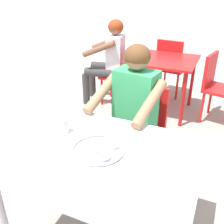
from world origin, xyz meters
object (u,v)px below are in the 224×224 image
at_px(table_foreground, 105,164).
at_px(chair_red_left, 123,72).
at_px(patron_background, 109,55).
at_px(drinking_cup, 62,125).
at_px(thali_tray, 98,150).
at_px(diner_foreground, 130,108).
at_px(chair_red_far, 171,65).
at_px(table_background_red, 165,66).
at_px(chair_foreground, 140,123).
at_px(chair_red_right, 217,84).

bearing_deg(table_foreground, chair_red_left, 109.06).
bearing_deg(patron_background, drinking_cup, -73.56).
distance_m(thali_tray, diner_foreground, 0.64).
distance_m(thali_tray, patron_background, 2.33).
bearing_deg(chair_red_far, thali_tray, -86.57).
height_order(thali_tray, table_background_red, thali_tray).
relative_size(diner_foreground, chair_red_far, 1.39).
distance_m(chair_foreground, diner_foreground, 0.32).
bearing_deg(chair_foreground, chair_red_far, 94.54).
xyz_separation_m(table_foreground, chair_red_right, (0.49, 2.18, -0.16)).
height_order(chair_foreground, diner_foreground, diner_foreground).
bearing_deg(chair_red_far, patron_background, -142.25).
xyz_separation_m(drinking_cup, chair_red_right, (0.85, 2.07, -0.29)).
relative_size(diner_foreground, patron_background, 1.03).
xyz_separation_m(drinking_cup, diner_foreground, (0.27, 0.55, -0.07)).
xyz_separation_m(table_background_red, chair_red_right, (0.66, 0.01, -0.14)).
bearing_deg(chair_red_right, chair_foreground, -112.86).
distance_m(drinking_cup, diner_foreground, 0.62).
distance_m(chair_foreground, table_background_red, 1.32).
bearing_deg(chair_red_far, drinking_cup, -93.22).
bearing_deg(chair_red_right, chair_red_left, -179.00).
height_order(thali_tray, diner_foreground, diner_foreground).
bearing_deg(chair_red_right, chair_red_far, 141.40).
relative_size(table_foreground, chair_red_right, 1.28).
xyz_separation_m(chair_foreground, table_background_red, (-0.11, 1.30, 0.15)).
relative_size(drinking_cup, chair_red_right, 0.12).
distance_m(chair_red_far, patron_background, 0.97).
bearing_deg(table_background_red, diner_foreground, -86.83).
bearing_deg(table_foreground, diner_foreground, 97.39).
bearing_deg(chair_red_left, chair_red_right, 1.00).
distance_m(thali_tray, chair_foreground, 0.90).
relative_size(table_background_red, chair_red_right, 0.92).
xyz_separation_m(chair_foreground, patron_background, (-0.90, 1.28, 0.22)).
bearing_deg(patron_background, chair_red_right, 0.92).
bearing_deg(chair_red_far, chair_red_right, -38.60).
xyz_separation_m(thali_tray, chair_foreground, (-0.02, 0.86, -0.26)).
height_order(thali_tray, drinking_cup, drinking_cup).
bearing_deg(chair_red_right, drinking_cup, -112.28).
distance_m(chair_foreground, chair_red_far, 1.87).
height_order(drinking_cup, chair_red_far, chair_red_far).
bearing_deg(patron_background, chair_foreground, -55.00).
distance_m(table_background_red, chair_red_left, 0.60).
height_order(thali_tray, chair_foreground, chair_foreground).
relative_size(diner_foreground, chair_red_right, 1.43).
xyz_separation_m(drinking_cup, patron_background, (-0.60, 2.05, -0.08)).
bearing_deg(diner_foreground, chair_red_far, 93.43).
xyz_separation_m(thali_tray, chair_red_right, (0.54, 2.16, -0.25)).
relative_size(table_background_red, chair_red_far, 0.90).
bearing_deg(chair_red_right, diner_foreground, -110.71).
xyz_separation_m(thali_tray, drinking_cup, (-0.31, 0.09, 0.05)).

